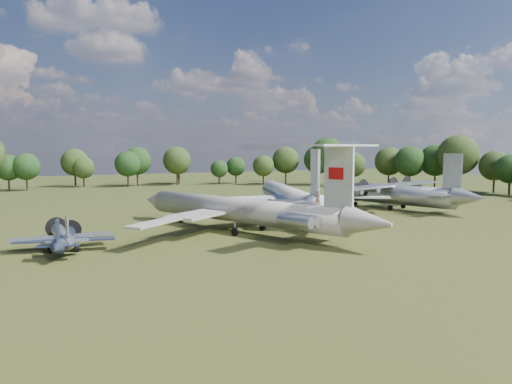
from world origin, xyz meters
name	(u,v)px	position (x,y,z in m)	size (l,w,h in m)	color
ground	(215,229)	(0.00, 0.00, 0.00)	(300.00, 300.00, 0.00)	#233A13
il62_airliner	(239,215)	(2.13, -3.92, 2.33)	(36.50, 47.45, 4.65)	#B4B4AF
tu104_jet	(289,201)	(17.01, 8.57, 2.39)	(35.82, 47.76, 4.78)	silver
an12_transport	(393,197)	(38.22, 6.55, 2.28)	(31.04, 34.69, 4.56)	#929499
small_prop_west	(64,242)	(-20.74, -7.70, 1.07)	(10.73, 14.64, 2.15)	#151C31
small_prop_northwest	(62,239)	(-20.75, -5.69, 1.12)	(11.17, 15.24, 2.23)	#A2A5AA
person_on_il62	(318,198)	(6.92, -16.03, 5.54)	(0.64, 0.42, 1.77)	#896146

